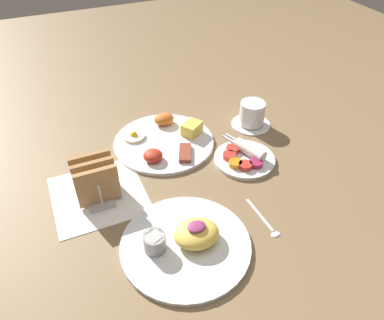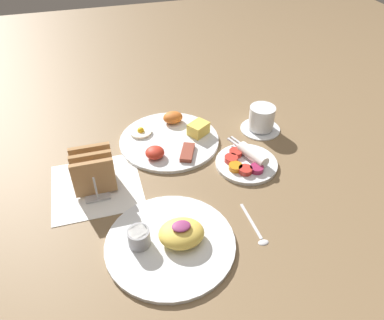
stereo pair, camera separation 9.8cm
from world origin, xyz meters
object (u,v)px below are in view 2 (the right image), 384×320
at_px(plate_foreground, 171,240).
at_px(coffee_cup, 261,120).
at_px(plate_breakfast, 170,138).
at_px(plate_condiments, 246,162).
at_px(toast_rack, 93,171).

distance_m(plate_foreground, coffee_cup, 0.50).
bearing_deg(plate_breakfast, plate_condiments, -43.63).
distance_m(plate_condiments, coffee_cup, 0.18).
distance_m(plate_breakfast, plate_foreground, 0.38).
height_order(plate_foreground, toast_rack, toast_rack).
xyz_separation_m(plate_foreground, coffee_cup, (0.36, 0.35, 0.02)).
bearing_deg(plate_condiments, toast_rack, 176.25).
bearing_deg(plate_breakfast, coffee_cup, -3.78).
distance_m(plate_condiments, plate_foreground, 0.33).
bearing_deg(plate_breakfast, plate_foreground, -103.41).
height_order(plate_condiments, coffee_cup, coffee_cup).
relative_size(plate_breakfast, coffee_cup, 2.40).
bearing_deg(plate_breakfast, toast_rack, -148.65).
xyz_separation_m(plate_condiments, coffee_cup, (0.11, 0.14, 0.02)).
bearing_deg(toast_rack, coffee_cup, 13.31).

